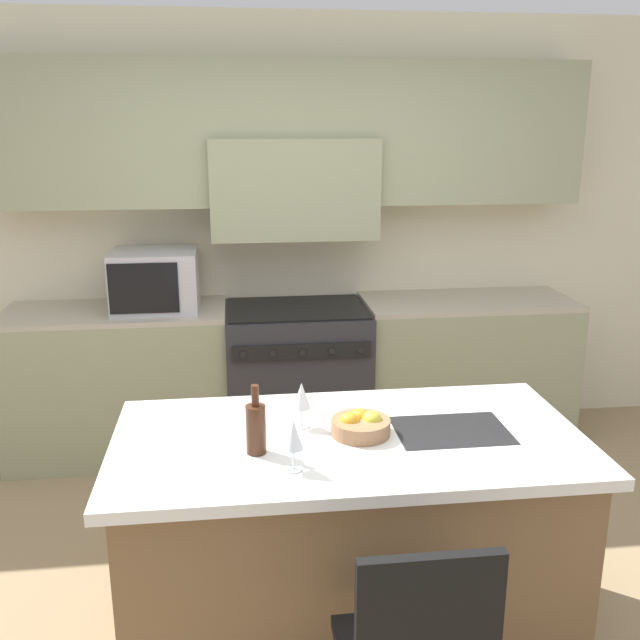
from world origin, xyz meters
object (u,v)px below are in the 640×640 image
wine_bottle (256,427)px  wine_glass_near (293,436)px  microwave (155,280)px  wine_glass_far (302,397)px  range_stove (297,378)px  fruit_bowl (361,425)px

wine_bottle → wine_glass_near: size_ratio=1.40×
microwave → wine_glass_far: bearing=-67.4°
microwave → wine_glass_far: (0.72, -1.72, -0.11)m
range_stove → fruit_bowl: fruit_bowl is taller
range_stove → wine_bottle: bearing=-99.6°
wine_bottle → microwave: bearing=105.4°
wine_glass_far → fruit_bowl: 0.25m
wine_glass_near → fruit_bowl: size_ratio=0.81×
range_stove → wine_bottle: wine_bottle is taller
wine_glass_far → range_stove: bearing=85.4°
range_stove → microwave: 1.08m
fruit_bowl → wine_glass_far: bearing=156.9°
fruit_bowl → range_stove: bearing=92.6°
microwave → wine_bottle: microwave is taller
wine_glass_near → range_stove: bearing=84.5°
wine_glass_far → fruit_bowl: bearing=-23.1°
wine_bottle → fruit_bowl: bearing=15.3°
range_stove → wine_glass_near: 2.14m
wine_glass_near → microwave: bearing=107.5°
wine_bottle → fruit_bowl: (0.40, 0.11, -0.06)m
wine_bottle → wine_glass_near: 0.20m
wine_glass_near → fruit_bowl: wine_glass_near is taller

